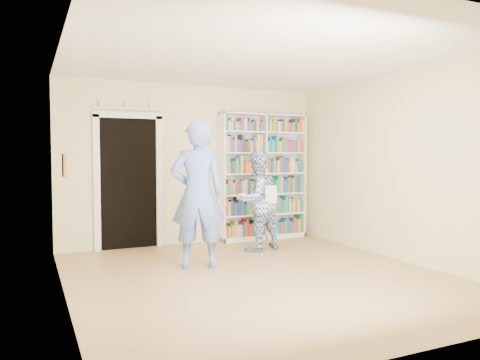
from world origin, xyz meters
The scene contains 11 objects.
floor centered at (0.00, 0.00, 0.00)m, with size 5.00×5.00×0.00m, color #AA8152.
ceiling centered at (0.00, 0.00, 2.70)m, with size 5.00×5.00×0.00m, color white.
wall_back centered at (0.00, 2.50, 1.35)m, with size 4.50×4.50×0.00m, color beige.
wall_left centered at (-2.25, 0.00, 1.35)m, with size 5.00×5.00×0.00m, color beige.
wall_right centered at (2.25, 0.00, 1.35)m, with size 5.00×5.00×0.00m, color beige.
bookshelf centered at (1.27, 2.34, 1.13)m, with size 1.63×0.31×2.24m.
doorway centered at (-1.10, 2.48, 1.18)m, with size 1.10×0.08×2.43m.
wall_art centered at (-2.23, 0.20, 1.40)m, with size 0.03×0.25×0.25m, color brown.
man_blue centered at (-0.52, 0.78, 0.99)m, with size 0.72×0.47×1.97m, color #6484E0.
man_plaid centered at (0.71, 1.48, 0.79)m, with size 0.77×0.60×1.59m, color #33519D.
paper_sheet centered at (0.83, 1.22, 0.91)m, with size 0.19×0.01×0.27m, color white.
Camera 1 is at (-2.60, -5.11, 1.50)m, focal length 35.00 mm.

